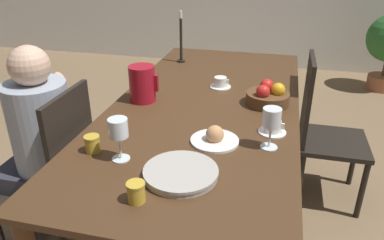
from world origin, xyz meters
The scene contains 16 objects.
ground_plane centered at (0.00, 0.00, 0.00)m, with size 20.00×20.00×0.00m, color #7F6647.
dining_table centered at (0.00, 0.00, 0.69)m, with size 1.00×2.17×0.77m.
chair_person_side centered at (-0.68, -0.48, 0.50)m, with size 0.42×0.42×0.96m.
chair_opposite centered at (0.68, 0.39, 0.50)m, with size 0.42×0.42×0.96m.
person_seated centered at (-0.77, -0.44, 0.68)m, with size 0.39×0.41×1.16m.
red_pitcher centered at (-0.35, -0.05, 0.87)m, with size 0.17×0.14×0.20m.
wine_glass_water centered at (0.37, -0.41, 0.91)m, with size 0.08×0.08×0.19m.
wine_glass_juice centered at (-0.22, -0.66, 0.91)m, with size 0.08×0.08×0.18m.
teacup_near_person centered at (0.37, -0.27, 0.80)m, with size 0.13×0.13×0.06m.
teacup_across centered at (0.03, 0.26, 0.80)m, with size 0.13×0.13×0.06m.
serving_tray centered at (0.05, -0.72, 0.79)m, with size 0.29×0.29×0.03m.
bread_plate centered at (0.13, -0.42, 0.79)m, with size 0.22×0.22×0.08m.
jam_jar_amber centered at (-0.36, -0.63, 0.81)m, with size 0.07×0.07×0.07m.
jam_jar_red centered at (-0.06, -0.90, 0.81)m, with size 0.07×0.07×0.07m.
fruit_bowl centered at (0.33, 0.07, 0.82)m, with size 0.23×0.23×0.13m.
candlestick_tall centered at (-0.34, 0.72, 0.92)m, with size 0.06×0.06×0.37m.
Camera 1 is at (0.38, -1.87, 1.59)m, focal length 35.00 mm.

